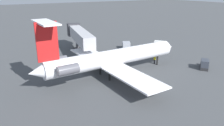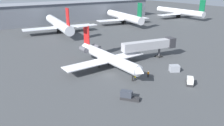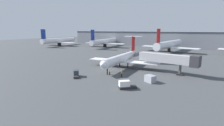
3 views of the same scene
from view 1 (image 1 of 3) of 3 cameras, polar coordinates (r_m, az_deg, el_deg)
ground_plane at (r=41.34m, az=5.94°, el=-2.72°), size 400.00×400.00×0.10m
regional_jet at (r=38.74m, az=-0.46°, el=1.32°), size 25.57×29.41×10.62m
jet_bridge at (r=53.51m, az=-8.51°, el=7.24°), size 18.66×6.08×6.15m
ground_crew_marshaller at (r=50.07m, az=8.21°, el=2.17°), size 0.27×0.41×1.69m
ground_crew_loader at (r=46.90m, az=11.01°, el=0.86°), size 0.36×0.45×1.69m
baggage_tug_lead at (r=59.43m, az=11.70°, el=4.63°), size 3.93×3.69×1.90m
baggage_tug_trailing at (r=46.85m, az=22.82°, el=-0.37°), size 3.62×3.98×1.90m
cargo_container_uld at (r=57.40m, az=3.72°, el=4.54°), size 3.13×2.86×1.79m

